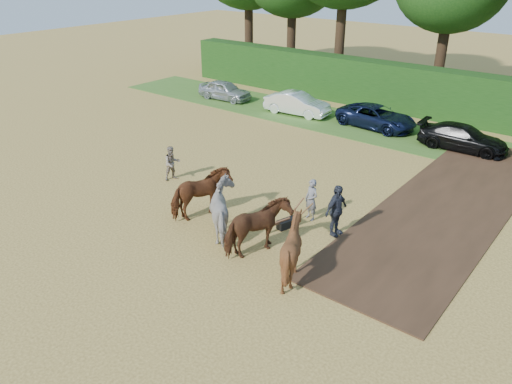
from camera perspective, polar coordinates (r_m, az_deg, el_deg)
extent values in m
plane|color=gold|center=(16.81, 8.51, -8.46)|extent=(120.00, 120.00, 0.00)
cube|color=#472D1C|center=(22.04, 21.26, -1.28)|extent=(4.50, 17.00, 0.05)
cube|color=#38601E|center=(28.69, 23.00, 4.53)|extent=(50.00, 5.00, 0.03)
cube|color=#14380F|center=(32.47, 25.83, 9.08)|extent=(46.00, 1.60, 3.00)
imported|color=tan|center=(22.85, -9.56, 3.26)|extent=(0.84, 0.94, 1.59)
imported|color=#282C35|center=(18.17, 9.15, -2.11)|extent=(0.62, 1.21, 1.97)
imported|color=brown|center=(19.26, -6.33, -0.25)|extent=(1.70, 2.56, 1.98)
imported|color=#BFB4AB|center=(18.00, -3.31, -2.07)|extent=(2.37, 2.18, 1.98)
imported|color=#56361B|center=(16.82, 0.15, -4.15)|extent=(1.70, 2.56, 1.98)
imported|color=#5B2F16|center=(15.73, 4.14, -6.51)|extent=(2.06, 2.19, 1.99)
cube|color=black|center=(18.85, 3.63, -3.57)|extent=(0.56, 0.91, 0.33)
cube|color=brown|center=(18.47, 2.25, -3.62)|extent=(0.47, 1.29, 0.09)
cylinder|color=brown|center=(19.11, 4.50, -1.96)|extent=(0.20, 0.96, 0.70)
cylinder|color=brown|center=(18.83, 5.29, -2.44)|extent=(0.45, 0.90, 0.70)
imported|color=#989790|center=(19.19, 6.35, -0.89)|extent=(0.69, 0.55, 1.66)
imported|color=#AEB1B5|center=(35.88, -3.59, 11.53)|extent=(4.02, 1.85, 1.34)
imported|color=white|center=(32.41, 4.73, 10.03)|extent=(4.38, 1.86, 1.41)
imported|color=#111A37|center=(30.53, 13.60, 8.34)|extent=(4.94, 2.63, 1.32)
imported|color=black|center=(28.35, 22.57, 5.76)|extent=(4.62, 2.06, 1.32)
cylinder|color=#382616|center=(44.14, -0.82, 17.20)|extent=(0.70, 0.70, 5.85)
cylinder|color=#382616|center=(42.19, 4.03, 16.45)|extent=(0.70, 0.70, 5.40)
cylinder|color=#382616|center=(38.65, 9.51, 16.19)|extent=(0.70, 0.70, 6.53)
cylinder|color=#382616|center=(37.32, 20.24, 13.63)|extent=(0.70, 0.70, 5.17)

